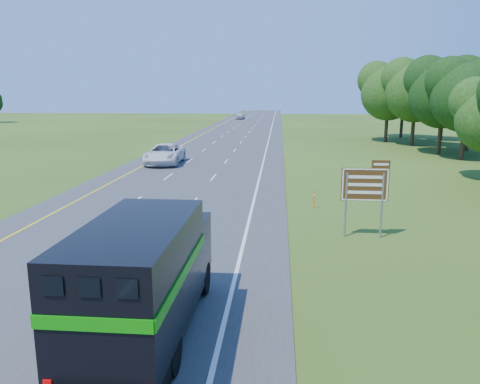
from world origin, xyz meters
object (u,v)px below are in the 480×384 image
at_px(exit_sign, 366,188).
at_px(horse_truck, 145,276).
at_px(far_car, 240,116).
at_px(white_suv, 165,154).

bearing_deg(exit_sign, horse_truck, -125.89).
height_order(far_car, exit_sign, exit_sign).
bearing_deg(horse_truck, far_car, 93.80).
xyz_separation_m(horse_truck, far_car, (-6.69, 110.82, -0.97)).
distance_m(horse_truck, white_suv, 32.76).
bearing_deg(exit_sign, white_suv, 124.79).
height_order(horse_truck, far_car, horse_truck).
distance_m(white_suv, exit_sign, 26.45).
bearing_deg(far_car, white_suv, -88.73).
xyz_separation_m(horse_truck, exit_sign, (7.46, 10.02, 0.49)).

